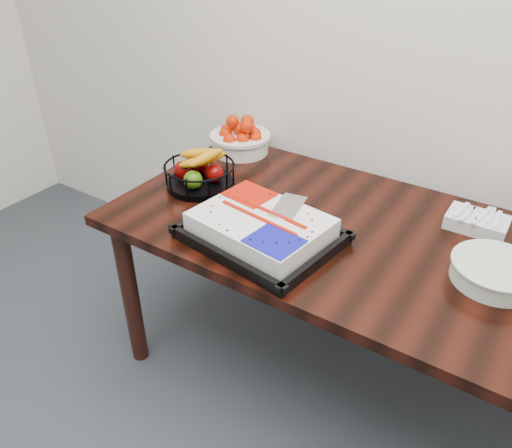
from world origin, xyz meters
The scene contains 6 objects.
table centered at (0.00, 2.00, 0.66)m, with size 1.80×0.90×0.75m.
cake_tray centered at (-0.28, 1.78, 0.80)m, with size 0.53×0.44×0.10m.
tangerine_bowl centered at (-0.75, 2.33, 0.82)m, with size 0.27×0.27×0.17m.
fruit_basket centered at (-0.69, 1.96, 0.81)m, with size 0.28×0.28×0.15m.
plate_stack centered at (0.43, 1.98, 0.78)m, with size 0.26×0.26×0.06m.
fork_bag centered at (0.31, 2.25, 0.78)m, with size 0.20×0.13×0.06m.
Camera 1 is at (0.48, 0.60, 1.71)m, focal length 35.00 mm.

